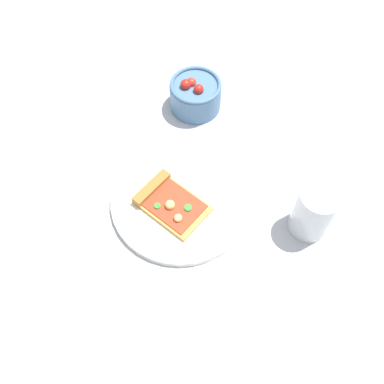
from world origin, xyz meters
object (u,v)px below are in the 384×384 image
object	(u,v)px
pizza_slice_main	(168,202)
salad_bowl	(195,95)
paper_napkin	(74,292)
plate	(181,200)
soda_glass	(314,212)

from	to	relation	value
pizza_slice_main	salad_bowl	bearing A→B (deg)	-33.35
salad_bowl	paper_napkin	world-z (taller)	salad_bowl
plate	salad_bowl	size ratio (longest dim) A/B	2.43
salad_bowl	plate	bearing A→B (deg)	151.52
pizza_slice_main	soda_glass	bearing A→B (deg)	-120.54
soda_glass	paper_napkin	xyz separation A→B (m)	(0.04, 0.43, -0.05)
pizza_slice_main	paper_napkin	bearing A→B (deg)	114.68
soda_glass	paper_napkin	bearing A→B (deg)	85.06
pizza_slice_main	salad_bowl	distance (m)	0.26
pizza_slice_main	salad_bowl	size ratio (longest dim) A/B	1.38
paper_napkin	plate	bearing A→B (deg)	-67.40
plate	salad_bowl	distance (m)	0.25
pizza_slice_main	soda_glass	world-z (taller)	soda_glass
plate	paper_napkin	distance (m)	0.25
plate	pizza_slice_main	distance (m)	0.03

